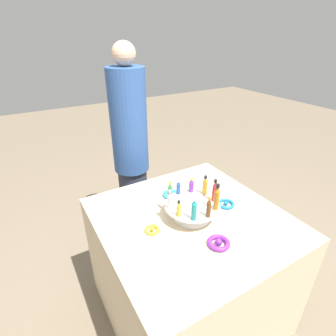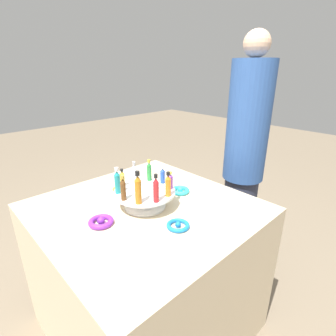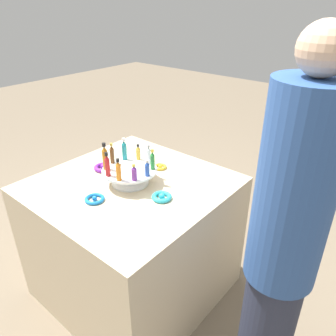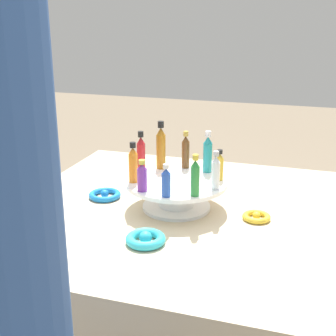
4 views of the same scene
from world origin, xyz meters
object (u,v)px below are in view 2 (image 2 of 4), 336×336
Objects in this scene: ribbon_bow_purple at (101,222)px; ribbon_bow_gold at (120,189)px; display_stand at (145,197)px; ribbon_bow_blue at (178,225)px; bottle_brown at (123,189)px; bottle_red at (156,189)px; bottle_green at (149,171)px; ribbon_bow_teal at (180,190)px; bottle_amber at (138,189)px; bottle_purple at (170,181)px; bottle_blue at (163,175)px; bottle_orange at (168,185)px; bottle_clear at (134,172)px; bottle_gold at (122,178)px; person_figure at (244,159)px; bottle_teal at (117,182)px.

ribbon_bow_gold is at bearing 132.65° from ribbon_bow_purple.
display_stand reaches higher than ribbon_bow_blue.
bottle_red is at bearing 39.75° from bottle_brown.
bottle_brown is 0.24m from bottle_green.
ribbon_bow_teal reaches higher than ribbon_bow_blue.
ribbon_bow_teal is (-0.07, 0.34, -0.14)m from bottle_amber.
bottle_red is 1.47× the size of bottle_purple.
bottle_blue is (-0.09, 0.22, -0.03)m from bottle_amber.
bottle_purple is 0.24m from ribbon_bow_blue.
bottle_purple is 0.15m from bottle_green.
bottle_amber is 0.15m from bottle_orange.
ribbon_bow_purple is at bearing -47.35° from ribbon_bow_gold.
bottle_red is at bearing -50.25° from bottle_blue.
ribbon_bow_purple is at bearing -122.40° from bottle_amber.
bottle_brown is 0.20m from bottle_orange.
bottle_green is 1.04× the size of ribbon_bow_purple.
bottle_red is at bearing -14.25° from bottle_clear.
bottle_gold is 0.06× the size of person_figure.
bottle_red is 0.28m from ribbon_bow_purple.
display_stand is at bearing -14.25° from bottle_clear.
person_figure is at bearing 73.53° from ribbon_bow_gold.
bottle_blue is (0.06, 0.23, -0.02)m from bottle_teal.
bottle_red is (0.19, 0.08, 0.00)m from bottle_teal.
bottle_orange reaches higher than ribbon_bow_teal.
bottle_red is at bearing -14.25° from display_stand.
bottle_purple reaches higher than ribbon_bow_gold.
bottle_teal reaches higher than bottle_green.
display_stand is 2.31× the size of bottle_teal.
display_stand is at bearing 93.75° from bottle_brown.
bottle_purple reaches higher than ribbon_bow_blue.
person_figure is at bearing 104.16° from ribbon_bow_blue.
bottle_green is 0.07× the size of person_figure.
bottle_brown reaches higher than bottle_clear.
bottle_green reaches higher than ribbon_bow_teal.
bottle_red is 1.46× the size of bottle_blue.
bottle_clear is 0.24m from bottle_orange.
bottle_clear is 0.85× the size of bottle_teal.
display_stand is at bearing -50.25° from bottle_green.
bottle_purple reaches higher than display_stand.
person_figure is (0.01, 1.00, -0.09)m from bottle_brown.
bottle_gold is at bearing 129.75° from bottle_teal.
bottle_purple is 0.34m from ribbon_bow_gold.
ribbon_bow_blue reaches higher than ribbon_bow_gold.
bottle_orange is at bearing 3.75° from bottle_clear.
ribbon_bow_purple is 1.10× the size of ribbon_bow_blue.
bottle_purple is 0.81× the size of ribbon_bow_purple.
ribbon_bow_purple is at bearing -60.90° from bottle_gold.
display_stand is 2.92× the size of ribbon_bow_teal.
bottle_teal is 0.20m from bottle_red.
bottle_purple is 0.19m from ribbon_bow_teal.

